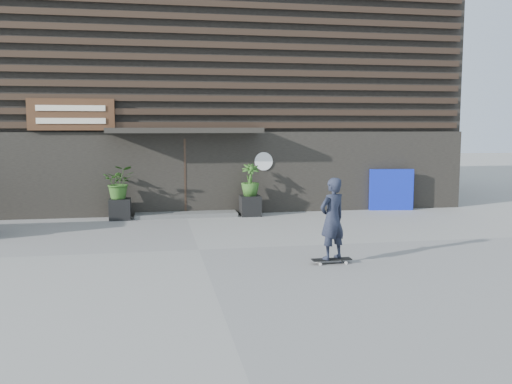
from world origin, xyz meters
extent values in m
plane|color=gray|center=(0.00, 0.00, 0.00)|extent=(80.00, 80.00, 0.00)
cube|color=#4F4F4C|center=(0.00, 4.60, 0.06)|extent=(3.00, 0.80, 0.12)
cube|color=black|center=(-1.90, 4.40, 0.30)|extent=(0.60, 0.60, 0.60)
imported|color=#2D591E|center=(-1.90, 4.40, 1.08)|extent=(0.86, 0.75, 0.96)
cube|color=black|center=(1.90, 4.40, 0.30)|extent=(0.60, 0.60, 0.60)
imported|color=#2D591E|center=(1.90, 4.40, 1.08)|extent=(0.54, 0.54, 0.96)
cube|color=#0C1BA5|center=(6.53, 4.70, 0.66)|extent=(1.40, 0.32, 1.31)
cube|color=black|center=(0.00, 10.00, 4.00)|extent=(18.00, 10.00, 8.00)
cube|color=black|center=(0.00, 4.94, 1.25)|extent=(18.00, 0.12, 2.50)
cube|color=#38281E|center=(0.00, 4.88, 2.70)|extent=(17.60, 0.08, 0.18)
cube|color=#38281E|center=(0.00, 4.88, 3.09)|extent=(17.60, 0.08, 0.18)
cube|color=#38281E|center=(0.00, 4.88, 3.48)|extent=(17.60, 0.08, 0.18)
cube|color=#38281E|center=(0.00, 4.88, 3.88)|extent=(17.60, 0.08, 0.18)
cube|color=#38281E|center=(0.00, 4.88, 4.27)|extent=(17.60, 0.08, 0.18)
cube|color=#38281E|center=(0.00, 4.88, 4.66)|extent=(17.60, 0.08, 0.18)
cube|color=#38281E|center=(0.00, 4.88, 5.05)|extent=(17.60, 0.08, 0.18)
cube|color=#38281E|center=(0.00, 4.88, 5.45)|extent=(17.60, 0.08, 0.18)
cube|color=#38281E|center=(0.00, 4.88, 5.84)|extent=(17.60, 0.08, 0.18)
cube|color=#38281E|center=(0.00, 4.88, 6.23)|extent=(17.60, 0.08, 0.18)
cube|color=black|center=(0.00, 4.50, 2.55)|extent=(4.50, 1.00, 0.15)
cube|color=black|center=(0.00, 5.10, 1.15)|extent=(2.40, 0.30, 2.30)
cube|color=#38281E|center=(0.00, 4.92, 1.15)|extent=(0.06, 0.10, 2.30)
cube|color=#472B19|center=(-3.20, 4.80, 3.00)|extent=(2.40, 0.10, 0.90)
cube|color=beige|center=(-3.20, 4.73, 3.18)|extent=(1.90, 0.02, 0.16)
cube|color=beige|center=(-3.20, 4.73, 2.82)|extent=(1.90, 0.02, 0.16)
cylinder|color=white|center=(2.40, 4.86, 1.60)|extent=(0.56, 0.03, 0.56)
cube|color=black|center=(2.45, -1.71, 0.09)|extent=(0.78, 0.20, 0.02)
cylinder|color=#AFAFAA|center=(2.19, -1.81, 0.03)|extent=(0.06, 0.03, 0.06)
cylinder|color=beige|center=(2.19, -1.61, 0.03)|extent=(0.06, 0.03, 0.06)
cylinder|color=beige|center=(2.71, -1.81, 0.03)|extent=(0.06, 0.03, 0.06)
cylinder|color=beige|center=(2.71, -1.61, 0.03)|extent=(0.06, 0.03, 0.06)
imported|color=black|center=(2.45, -1.71, 0.89)|extent=(0.68, 0.58, 1.59)
camera|label=1|loc=(-0.94, -11.88, 2.65)|focal=39.11mm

